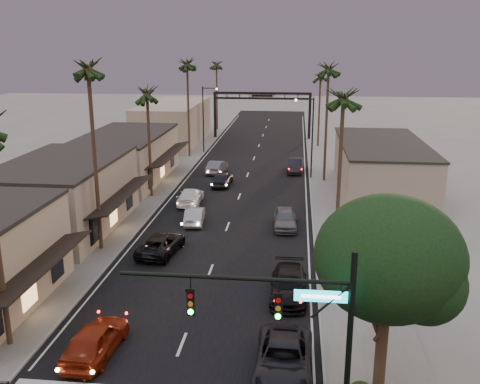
% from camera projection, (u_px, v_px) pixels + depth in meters
% --- Properties ---
extents(ground, '(200.00, 200.00, 0.00)m').
position_uv_depth(ground, '(242.00, 188.00, 55.75)').
color(ground, slate).
rests_on(ground, ground).
extents(road, '(14.00, 120.00, 0.02)m').
position_uv_depth(road, '(247.00, 177.00, 60.53)').
color(road, black).
rests_on(road, ground).
extents(sidewalk_left, '(5.00, 92.00, 0.12)m').
position_uv_depth(sidewalk_left, '(178.00, 161.00, 68.19)').
color(sidewalk_left, slate).
rests_on(sidewalk_left, ground).
extents(sidewalk_right, '(5.00, 92.00, 0.12)m').
position_uv_depth(sidewalk_right, '(328.00, 165.00, 66.24)').
color(sidewalk_right, slate).
rests_on(sidewalk_right, ground).
extents(storefront_mid, '(8.00, 14.00, 5.50)m').
position_uv_depth(storefront_mid, '(64.00, 197.00, 42.94)').
color(storefront_mid, gray).
rests_on(storefront_mid, ground).
extents(storefront_far, '(8.00, 16.00, 5.00)m').
position_uv_depth(storefront_far, '(126.00, 158.00, 58.32)').
color(storefront_far, tan).
rests_on(storefront_far, ground).
extents(storefront_dist, '(8.00, 20.00, 6.00)m').
position_uv_depth(storefront_dist, '(173.00, 123.00, 80.19)').
color(storefront_dist, gray).
rests_on(storefront_dist, ground).
extents(building_right, '(8.00, 18.00, 5.00)m').
position_uv_depth(building_right, '(381.00, 168.00, 53.64)').
color(building_right, gray).
rests_on(building_right, ground).
extents(traffic_signal, '(8.51, 0.22, 7.80)m').
position_uv_depth(traffic_signal, '(297.00, 319.00, 19.34)').
color(traffic_signal, black).
rests_on(traffic_signal, ground).
extents(corner_tree, '(6.20, 6.20, 8.80)m').
position_uv_depth(corner_tree, '(390.00, 263.00, 22.00)').
color(corner_tree, '#38281C').
rests_on(corner_tree, ground).
extents(arch, '(15.20, 0.40, 7.27)m').
position_uv_depth(arch, '(262.00, 103.00, 82.96)').
color(arch, black).
rests_on(arch, ground).
extents(streetlight_right, '(2.13, 0.30, 9.00)m').
position_uv_depth(streetlight_right, '(310.00, 131.00, 58.38)').
color(streetlight_right, black).
rests_on(streetlight_right, ground).
extents(streetlight_left, '(2.13, 0.30, 9.00)m').
position_uv_depth(streetlight_left, '(205.00, 114.00, 72.24)').
color(streetlight_left, black).
rests_on(streetlight_left, ground).
extents(palm_lb, '(3.20, 3.20, 15.20)m').
position_uv_depth(palm_lb, '(88.00, 63.00, 35.77)').
color(palm_lb, '#38281C').
rests_on(palm_lb, ground).
extents(palm_lc, '(3.20, 3.20, 12.20)m').
position_uv_depth(palm_lc, '(147.00, 89.00, 49.96)').
color(palm_lc, '#38281C').
rests_on(palm_lc, ground).
extents(palm_ld, '(3.20, 3.20, 14.20)m').
position_uv_depth(palm_ld, '(187.00, 61.00, 67.62)').
color(palm_ld, '#38281C').
rests_on(palm_ld, ground).
extents(palm_ra, '(3.20, 3.20, 13.20)m').
position_uv_depth(palm_ra, '(344.00, 92.00, 36.45)').
color(palm_ra, '#38281C').
rests_on(palm_ra, ground).
extents(palm_rb, '(3.20, 3.20, 14.20)m').
position_uv_depth(palm_rb, '(329.00, 65.00, 55.33)').
color(palm_rb, '#38281C').
rests_on(palm_rb, ground).
extents(palm_rc, '(3.20, 3.20, 12.20)m').
position_uv_depth(palm_rc, '(321.00, 73.00, 75.00)').
color(palm_rc, '#38281C').
rests_on(palm_rc, ground).
extents(palm_far, '(3.20, 3.20, 13.20)m').
position_uv_depth(palm_far, '(216.00, 62.00, 89.86)').
color(palm_far, '#38281C').
rests_on(palm_far, ground).
extents(oncoming_red, '(2.26, 4.99, 1.66)m').
position_uv_depth(oncoming_red, '(95.00, 339.00, 25.95)').
color(oncoming_red, maroon).
rests_on(oncoming_red, ground).
extents(oncoming_pickup, '(3.00, 5.41, 1.43)m').
position_uv_depth(oncoming_pickup, '(161.00, 244.00, 38.47)').
color(oncoming_pickup, black).
rests_on(oncoming_pickup, ground).
extents(oncoming_silver, '(1.87, 4.33, 1.39)m').
position_uv_depth(oncoming_silver, '(195.00, 215.00, 44.90)').
color(oncoming_silver, '#A6A5AB').
rests_on(oncoming_silver, ground).
extents(oncoming_white, '(2.24, 5.14, 1.47)m').
position_uv_depth(oncoming_white, '(190.00, 196.00, 50.31)').
color(oncoming_white, white).
rests_on(oncoming_white, ground).
extents(oncoming_dgrey, '(1.99, 4.64, 1.56)m').
position_uv_depth(oncoming_dgrey, '(222.00, 179.00, 56.65)').
color(oncoming_dgrey, black).
rests_on(oncoming_dgrey, ground).
extents(oncoming_grey_far, '(2.10, 4.67, 1.49)m').
position_uv_depth(oncoming_grey_far, '(217.00, 167.00, 62.07)').
color(oncoming_grey_far, '#55555B').
rests_on(oncoming_grey_far, ground).
extents(curbside_near, '(2.74, 5.71, 1.57)m').
position_uv_depth(curbside_near, '(283.00, 359.00, 24.42)').
color(curbside_near, black).
rests_on(curbside_near, ground).
extents(curbside_black, '(2.18, 5.32, 1.54)m').
position_uv_depth(curbside_black, '(289.00, 285.00, 31.90)').
color(curbside_black, black).
rests_on(curbside_black, ground).
extents(curbside_grey, '(2.05, 4.69, 1.57)m').
position_uv_depth(curbside_grey, '(285.00, 219.00, 43.78)').
color(curbside_grey, '#56565C').
rests_on(curbside_grey, ground).
extents(curbside_far, '(1.90, 4.88, 1.58)m').
position_uv_depth(curbside_far, '(295.00, 165.00, 62.59)').
color(curbside_far, black).
rests_on(curbside_far, ground).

